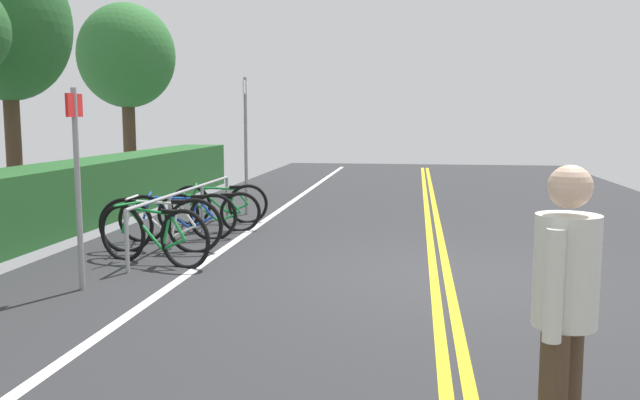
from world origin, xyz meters
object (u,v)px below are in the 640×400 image
at_px(bicycle_3, 210,212).
at_px(bicycle_0, 153,235).
at_px(bike_rack, 187,202).
at_px(tree_extra, 127,57).
at_px(bicycle_1, 161,225).
at_px(sign_post_far, 246,134).
at_px(bicycle_2, 179,217).
at_px(pedestrian, 565,302).
at_px(tree_far_right, 7,27).
at_px(bicycle_4, 220,204).
at_px(sign_post_near, 77,169).

bearing_deg(bicycle_3, bicycle_0, 180.00).
height_order(bike_rack, tree_extra, tree_extra).
height_order(bicycle_1, sign_post_far, sign_post_far).
height_order(bicycle_2, pedestrian, pedestrian).
bearing_deg(sign_post_far, tree_extra, 44.86).
distance_m(bike_rack, bicycle_2, 0.26).
xyz_separation_m(bicycle_0, tree_far_right, (3.94, 4.35, 3.11)).
height_order(bicycle_4, pedestrian, pedestrian).
bearing_deg(bicycle_1, bicycle_0, -165.80).
height_order(bicycle_0, tree_far_right, tree_far_right).
xyz_separation_m(bike_rack, sign_post_far, (2.66, -0.22, 0.94)).
xyz_separation_m(pedestrian, tree_extra, (12.84, 7.99, 2.38)).
height_order(bicycle_1, tree_extra, tree_extra).
bearing_deg(sign_post_near, bicycle_4, -2.34).
height_order(pedestrian, tree_extra, tree_extra).
height_order(bicycle_1, tree_far_right, tree_far_right).
xyz_separation_m(sign_post_near, tree_far_right, (5.25, 4.08, 2.19)).
distance_m(tree_far_right, tree_extra, 4.46).
height_order(bicycle_0, sign_post_far, sign_post_far).
distance_m(sign_post_far, tree_extra, 6.10).
height_order(bicycle_0, pedestrian, pedestrian).
xyz_separation_m(bicycle_1, bicycle_4, (2.45, -0.09, -0.04)).
relative_size(bike_rack, tree_far_right, 0.87).
relative_size(bicycle_0, sign_post_near, 0.79).
xyz_separation_m(pedestrian, sign_post_near, (3.14, 4.26, 0.37)).
distance_m(bicycle_1, sign_post_near, 2.23).
xyz_separation_m(bicycle_3, pedestrian, (-6.79, -3.99, 0.61)).
bearing_deg(tree_far_right, bicycle_1, -127.73).
height_order(bicycle_1, bicycle_3, bicycle_1).
bearing_deg(bicycle_3, sign_post_near, 175.79).
height_order(sign_post_far, tree_extra, tree_extra).
bearing_deg(bicycle_4, sign_post_far, -10.20).
bearing_deg(bike_rack, sign_post_far, -4.73).
relative_size(bicycle_2, bicycle_3, 1.05).
xyz_separation_m(tree_far_right, tree_extra, (4.44, -0.35, -0.18)).
relative_size(pedestrian, sign_post_far, 0.63).
xyz_separation_m(bicycle_0, tree_extra, (8.38, 4.00, 2.94)).
bearing_deg(sign_post_near, bike_rack, -3.12).
bearing_deg(bicycle_3, tree_extra, 33.51).
bearing_deg(bicycle_3, bicycle_1, 173.67).
xyz_separation_m(bicycle_3, sign_post_far, (1.91, -0.11, 1.20)).
bearing_deg(tree_far_right, tree_extra, -4.48).
height_order(pedestrian, sign_post_far, sign_post_far).
bearing_deg(tree_extra, bicycle_0, -154.48).
bearing_deg(bicycle_3, bicycle_4, 5.88).
bearing_deg(tree_far_right, pedestrian, -135.18).
relative_size(bicycle_0, sign_post_far, 0.66).
height_order(bicycle_2, sign_post_far, sign_post_far).
xyz_separation_m(bicycle_4, tree_extra, (5.22, 3.92, 2.97)).
distance_m(bicycle_0, sign_post_far, 4.40).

